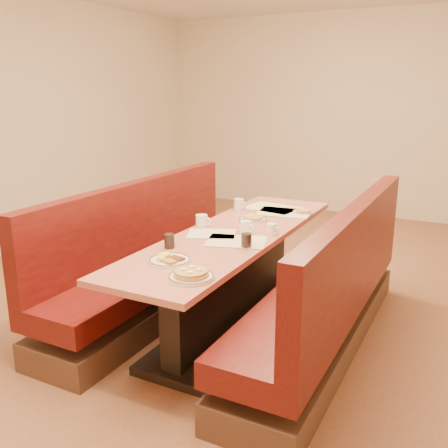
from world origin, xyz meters
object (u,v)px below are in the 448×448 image
at_px(coffee_mug_c, 272,229).
at_px(eggs_plate, 169,260).
at_px(diner_table, 233,280).
at_px(soda_tumbler_mid, 246,241).
at_px(pancake_plate, 191,275).
at_px(coffee_mug_a, 246,227).
at_px(booth_right, 328,300).
at_px(soda_tumbler_near, 169,241).
at_px(booth_left, 154,266).
at_px(coffee_mug_d, 239,204).
at_px(coffee_mug_b, 202,221).

bearing_deg(coffee_mug_c, eggs_plate, -91.06).
relative_size(diner_table, soda_tumbler_mid, 25.99).
xyz_separation_m(pancake_plate, coffee_mug_a, (-0.11, 0.95, 0.03)).
bearing_deg(coffee_mug_a, coffee_mug_c, 42.99).
bearing_deg(booth_right, diner_table, 180.00).
height_order(soda_tumbler_near, soda_tumbler_mid, same).
bearing_deg(pancake_plate, eggs_plate, 146.44).
height_order(eggs_plate, coffee_mug_a, coffee_mug_a).
distance_m(booth_left, booth_right, 1.46).
xyz_separation_m(diner_table, booth_right, (0.73, 0.00, -0.01)).
relative_size(coffee_mug_d, soda_tumbler_mid, 1.27).
height_order(diner_table, coffee_mug_c, coffee_mug_c).
relative_size(booth_left, booth_right, 1.00).
height_order(pancake_plate, soda_tumbler_mid, soda_tumbler_mid).
height_order(pancake_plate, coffee_mug_b, coffee_mug_b).
bearing_deg(booth_left, diner_table, 0.00).
bearing_deg(soda_tumbler_near, booth_right, 29.38).
bearing_deg(coffee_mug_b, diner_table, -7.41).
bearing_deg(booth_left, coffee_mug_c, 4.72).
height_order(pancake_plate, soda_tumbler_near, soda_tumbler_near).
xyz_separation_m(pancake_plate, eggs_plate, (-0.26, 0.17, -0.00)).
distance_m(pancake_plate, soda_tumbler_near, 0.58).
relative_size(diner_table, soda_tumbler_near, 26.23).
height_order(coffee_mug_b, soda_tumbler_mid, same).
relative_size(booth_left, soda_tumbler_mid, 25.99).
xyz_separation_m(booth_right, coffee_mug_a, (-0.64, 0.01, 0.44)).
distance_m(diner_table, booth_left, 0.73).
bearing_deg(booth_right, pancake_plate, -119.38).
distance_m(coffee_mug_a, soda_tumbler_near, 0.62).
xyz_separation_m(diner_table, coffee_mug_c, (0.27, 0.08, 0.42)).
distance_m(eggs_plate, coffee_mug_b, 0.81).
height_order(booth_left, soda_tumbler_mid, booth_left).
relative_size(coffee_mug_b, coffee_mug_d, 1.03).
relative_size(diner_table, booth_right, 1.00).
bearing_deg(coffee_mug_b, booth_left, 176.88).
bearing_deg(pancake_plate, booth_right, 60.62).
distance_m(eggs_plate, coffee_mug_c, 0.91).
distance_m(coffee_mug_b, coffee_mug_c, 0.55).
xyz_separation_m(eggs_plate, soda_tumbler_near, (-0.15, 0.23, 0.03)).
bearing_deg(eggs_plate, coffee_mug_b, 105.56).
height_order(diner_table, booth_right, booth_right).
distance_m(coffee_mug_a, coffee_mug_d, 0.75).
relative_size(booth_right, pancake_plate, 9.47).
height_order(eggs_plate, coffee_mug_d, coffee_mug_d).
relative_size(booth_right, coffee_mug_b, 19.77).
relative_size(booth_left, pancake_plate, 9.47).
bearing_deg(booth_right, soda_tumbler_near, -150.62).
xyz_separation_m(booth_right, soda_tumbler_mid, (-0.50, -0.29, 0.44)).
distance_m(diner_table, eggs_plate, 0.86).
relative_size(eggs_plate, coffee_mug_b, 2.06).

